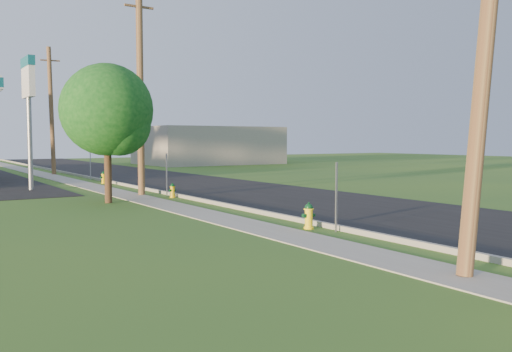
{
  "coord_description": "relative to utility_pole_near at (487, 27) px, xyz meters",
  "views": [
    {
      "loc": [
        -10.08,
        -7.38,
        2.64
      ],
      "look_at": [
        0.0,
        8.0,
        1.4
      ],
      "focal_mm": 38.0,
      "sensor_mm": 36.0,
      "label": 1
    }
  ],
  "objects": [
    {
      "name": "sign_post_near",
      "position": [
        0.85,
        5.2,
        -3.8
      ],
      "size": [
        0.05,
        0.04,
        2.0
      ],
      "primitive_type": "cube",
      "color": "gray",
      "rests_on": "ground"
    },
    {
      "name": "utility_pole_mid",
      "position": [
        -0.0,
        18.0,
        0.15
      ],
      "size": [
        1.4,
        0.32,
        9.8
      ],
      "color": "brown",
      "rests_on": "ground"
    },
    {
      "name": "road",
      "position": [
        5.1,
        11.0,
        -4.79
      ],
      "size": [
        8.0,
        120.0,
        0.02
      ],
      "primitive_type": "cube",
      "color": "black",
      "rests_on": "ground"
    },
    {
      "name": "distant_building",
      "position": [
        18.6,
        46.0,
        -2.8
      ],
      "size": [
        14.0,
        10.0,
        4.0
      ],
      "primitive_type": "cube",
      "color": "gray",
      "rests_on": "ground"
    },
    {
      "name": "tree_verge",
      "position": [
        -2.22,
        15.72,
        -1.09
      ],
      "size": [
        3.81,
        3.81,
        5.77
      ],
      "color": "#382618",
      "rests_on": "ground"
    },
    {
      "name": "curb",
      "position": [
        1.1,
        11.0,
        -4.73
      ],
      "size": [
        0.15,
        120.0,
        0.15
      ],
      "primitive_type": "cube",
      "color": "gray",
      "rests_on": "ground"
    },
    {
      "name": "sidewalk",
      "position": [
        -0.65,
        11.0,
        -4.79
      ],
      "size": [
        1.5,
        120.0,
        0.03
      ],
      "primitive_type": "cube",
      "color": "gray",
      "rests_on": "ground"
    },
    {
      "name": "hydrant_near",
      "position": [
        0.52,
        6.03,
        -4.41
      ],
      "size": [
        0.41,
        0.37,
        0.79
      ],
      "color": "yellow",
      "rests_on": "ground"
    },
    {
      "name": "hydrant_mid",
      "position": [
        0.77,
        16.18,
        -4.48
      ],
      "size": [
        0.35,
        0.31,
        0.66
      ],
      "color": "yellow",
      "rests_on": "ground"
    },
    {
      "name": "price_pylon",
      "position": [
        -3.9,
        23.5,
        0.63
      ],
      "size": [
        0.34,
        2.04,
        6.85
      ],
      "color": "gray",
      "rests_on": "ground"
    },
    {
      "name": "sign_post_mid",
      "position": [
        0.85,
        17.0,
        -3.8
      ],
      "size": [
        0.05,
        0.04,
        2.0
      ],
      "primitive_type": "cube",
      "color": "gray",
      "rests_on": "ground"
    },
    {
      "name": "sign_post_far",
      "position": [
        0.85,
        29.2,
        -3.8
      ],
      "size": [
        0.05,
        0.04,
        2.0
      ],
      "primitive_type": "cube",
      "color": "gray",
      "rests_on": "ground"
    },
    {
      "name": "utility_pole_near",
      "position": [
        0.0,
        0.0,
        0.0
      ],
      "size": [
        1.4,
        0.32,
        9.48
      ],
      "color": "brown",
      "rests_on": "ground"
    },
    {
      "name": "utility_pole_far",
      "position": [
        -0.0,
        36.0,
        0.0
      ],
      "size": [
        1.4,
        0.32,
        9.5
      ],
      "color": "brown",
      "rests_on": "ground"
    },
    {
      "name": "hydrant_far",
      "position": [
        0.6,
        25.68,
        -4.44
      ],
      "size": [
        0.39,
        0.34,
        0.75
      ],
      "color": "#FFCD03",
      "rests_on": "ground"
    },
    {
      "name": "ground_plane",
      "position": [
        0.6,
        1.0,
        -4.8
      ],
      "size": [
        140.0,
        140.0,
        0.0
      ],
      "primitive_type": "plane",
      "color": "#315A24",
      "rests_on": "ground"
    }
  ]
}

